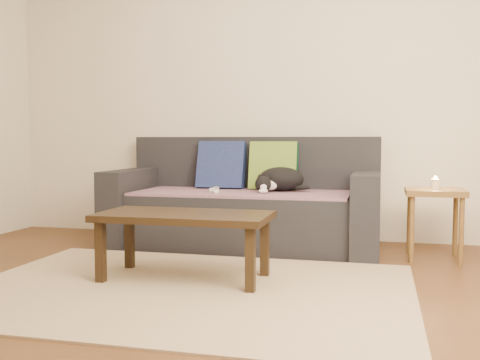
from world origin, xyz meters
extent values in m
plane|color=brown|center=(0.00, 0.00, 0.00)|extent=(4.50, 4.50, 0.00)
cube|color=beige|center=(0.00, 2.00, 1.30)|extent=(4.50, 0.04, 2.60)
cube|color=#232328|center=(0.00, 1.50, 0.21)|extent=(1.70, 0.78, 0.42)
cube|color=#232328|center=(0.00, 1.90, 0.65)|extent=(2.10, 0.18, 0.45)
cube|color=#232328|center=(-0.95, 1.50, 0.30)|extent=(0.20, 0.90, 0.60)
cube|color=#232328|center=(0.95, 1.50, 0.30)|extent=(0.20, 0.90, 0.60)
cube|color=#3D2749|center=(0.00, 1.48, 0.43)|extent=(1.66, 0.74, 0.02)
cube|color=#101547|center=(-0.25, 1.74, 0.63)|extent=(0.40, 0.21, 0.41)
cube|color=#0B4729|center=(0.20, 1.74, 0.63)|extent=(0.39, 0.17, 0.40)
ellipsoid|color=black|center=(0.29, 1.59, 0.54)|extent=(0.43, 0.38, 0.19)
sphere|color=black|center=(0.18, 1.43, 0.51)|extent=(0.16, 0.16, 0.12)
sphere|color=white|center=(0.19, 1.38, 0.49)|extent=(0.07, 0.07, 0.05)
ellipsoid|color=black|center=(0.45, 1.55, 0.48)|extent=(0.15, 0.10, 0.04)
cube|color=white|center=(-0.22, 1.44, 0.46)|extent=(0.04, 0.15, 0.03)
cube|color=white|center=(-0.17, 1.32, 0.46)|extent=(0.07, 0.15, 0.03)
cube|color=brown|center=(1.42, 1.36, 0.48)|extent=(0.40, 0.40, 0.04)
cylinder|color=brown|center=(1.26, 1.20, 0.23)|extent=(0.04, 0.04, 0.46)
cylinder|color=brown|center=(1.58, 1.20, 0.23)|extent=(0.04, 0.04, 0.46)
cylinder|color=brown|center=(1.26, 1.52, 0.23)|extent=(0.04, 0.04, 0.46)
cylinder|color=brown|center=(1.58, 1.52, 0.23)|extent=(0.04, 0.04, 0.46)
cylinder|color=beige|center=(1.42, 1.36, 0.53)|extent=(0.06, 0.06, 0.07)
sphere|color=#FFBF59|center=(1.42, 1.36, 0.58)|extent=(0.02, 0.02, 0.02)
cube|color=tan|center=(0.00, 0.15, 0.01)|extent=(2.50, 1.80, 0.01)
cube|color=black|center=(-0.08, 0.36, 0.39)|extent=(1.02, 0.51, 0.04)
cube|color=black|center=(-0.53, 0.17, 0.18)|extent=(0.05, 0.05, 0.37)
cube|color=black|center=(0.37, 0.17, 0.18)|extent=(0.05, 0.05, 0.37)
cube|color=black|center=(-0.53, 0.56, 0.18)|extent=(0.05, 0.05, 0.37)
cube|color=black|center=(0.37, 0.56, 0.18)|extent=(0.05, 0.05, 0.37)
camera|label=1|loc=(1.05, -2.77, 0.84)|focal=42.00mm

